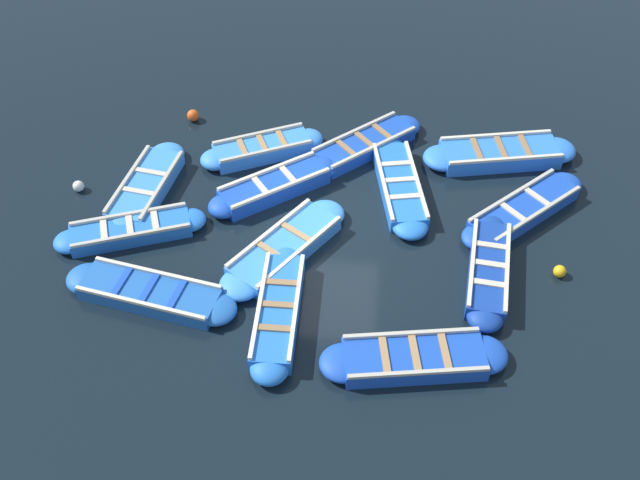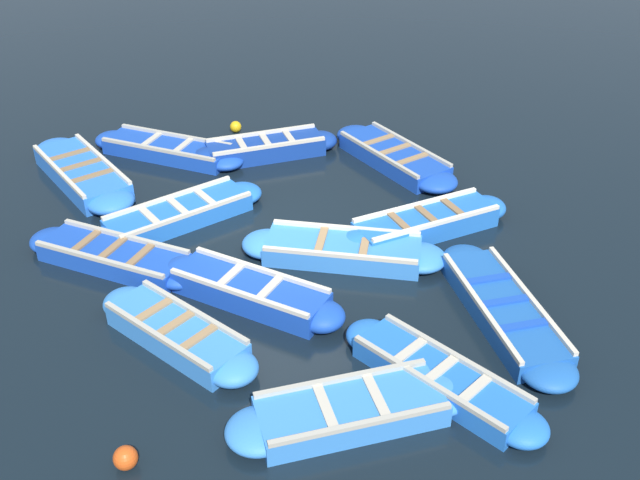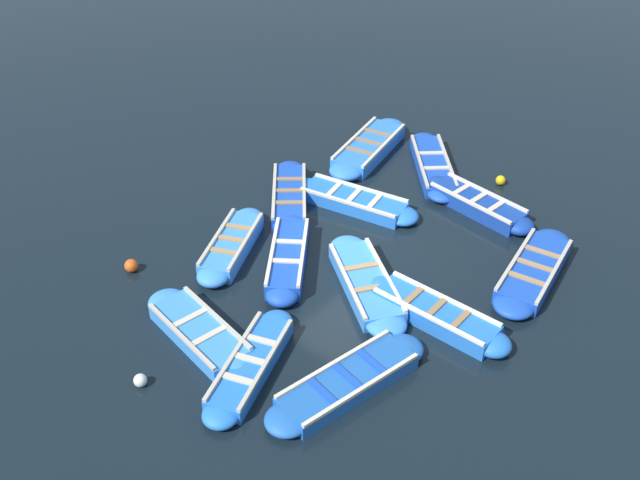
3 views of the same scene
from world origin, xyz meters
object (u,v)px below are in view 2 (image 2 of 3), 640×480
object	(u,v)px
boat_stern_in	(114,257)
buoy_white_drifting	(236,127)
boat_inner_gap	(250,292)
boat_drifting	(351,411)
boat_bow_out	(440,378)
boat_alongside	(343,250)
boat_centre	(503,310)
boat_outer_left	(82,174)
boat_near_quay	(177,333)
boat_mid_row	(426,224)
boat_tucked	(179,215)
boat_outer_right	(394,157)
boat_far_corner	(168,150)
boat_broadside	(266,148)
buoy_yellow_far	(126,458)

from	to	relation	value
boat_stern_in	buoy_white_drifting	world-z (taller)	boat_stern_in
boat_inner_gap	boat_drifting	xyz separation A→B (m)	(0.30, -3.02, -0.03)
boat_bow_out	boat_drifting	bearing A→B (deg)	-178.36
boat_alongside	boat_centre	world-z (taller)	boat_alongside
boat_outer_left	boat_drifting	world-z (taller)	boat_outer_left
boat_stern_in	buoy_white_drifting	distance (m)	5.79
boat_drifting	buoy_white_drifting	size ratio (longest dim) A/B	12.99
boat_centre	boat_stern_in	bearing A→B (deg)	142.18
boat_drifting	boat_bow_out	bearing A→B (deg)	1.64
boat_near_quay	boat_stern_in	size ratio (longest dim) A/B	1.01
boat_drifting	boat_mid_row	world-z (taller)	boat_mid_row
boat_drifting	boat_centre	size ratio (longest dim) A/B	0.91
buoy_white_drifting	boat_bow_out	bearing A→B (deg)	-91.68
buoy_white_drifting	boat_stern_in	bearing A→B (deg)	-131.03
boat_tucked	boat_mid_row	size ratio (longest dim) A/B	1.04
boat_drifting	buoy_white_drifting	bearing A→B (deg)	79.69
boat_tucked	boat_mid_row	world-z (taller)	boat_mid_row
boat_mid_row	boat_outer_right	bearing A→B (deg)	72.23
boat_tucked	buoy_white_drifting	distance (m)	4.19
boat_tucked	boat_near_quay	distance (m)	3.57
boat_inner_gap	boat_centre	distance (m)	4.06
boat_bow_out	boat_centre	distance (m)	1.96
boat_far_corner	boat_outer_left	bearing A→B (deg)	-167.86
boat_drifting	boat_outer_left	bearing A→B (deg)	103.67
boat_outer_right	boat_inner_gap	xyz separation A→B (m)	(-4.58, -3.33, 0.03)
boat_mid_row	boat_bow_out	xyz separation A→B (m)	(-1.98, -3.59, -0.03)
boat_far_corner	boat_stern_in	bearing A→B (deg)	-117.80
boat_near_quay	boat_bow_out	bearing A→B (deg)	-38.68
boat_bow_out	boat_mid_row	bearing A→B (deg)	61.14
boat_broadside	boat_far_corner	xyz separation A→B (m)	(-1.99, 0.92, -0.03)
boat_broadside	buoy_yellow_far	xyz separation A→B (m)	(-4.79, -7.39, -0.04)
boat_drifting	buoy_yellow_far	size ratio (longest dim) A/B	11.16
boat_stern_in	boat_bow_out	bearing A→B (deg)	-54.75
boat_broadside	boat_near_quay	xyz separation A→B (m)	(-3.56, -5.36, -0.01)
boat_inner_gap	boat_bow_out	xyz separation A→B (m)	(1.73, -2.98, -0.04)
boat_inner_gap	boat_outer_left	distance (m)	5.64
boat_inner_gap	boat_alongside	size ratio (longest dim) A/B	0.89
boat_drifting	boat_centre	bearing A→B (deg)	16.38
boat_far_corner	buoy_white_drifting	bearing A→B (deg)	18.17
boat_outer_right	buoy_yellow_far	distance (m)	9.27
boat_outer_left	boat_bow_out	world-z (taller)	boat_outer_left
boat_drifting	buoy_white_drifting	xyz separation A→B (m)	(1.71, 9.40, -0.04)
boat_near_quay	boat_centre	world-z (taller)	boat_near_quay
boat_near_quay	boat_alongside	world-z (taller)	boat_near_quay
boat_drifting	boat_bow_out	distance (m)	1.44
boat_far_corner	boat_drifting	bearing A→B (deg)	-89.33
boat_inner_gap	boat_tucked	bearing A→B (deg)	97.00
boat_drifting	boat_far_corner	size ratio (longest dim) A/B	1.08
boat_alongside	boat_far_corner	bearing A→B (deg)	108.12
boat_tucked	boat_broadside	xyz separation A→B (m)	(2.54, 1.94, 0.03)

